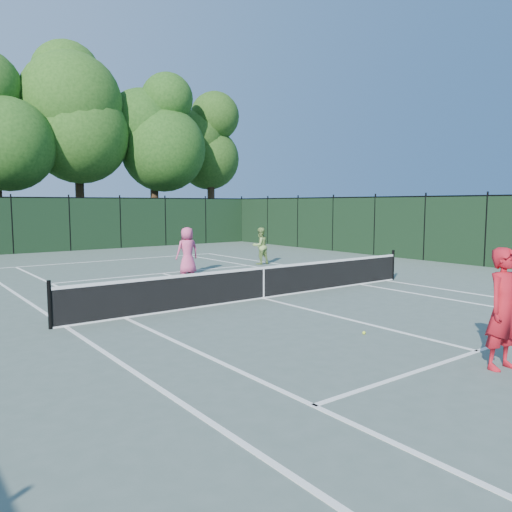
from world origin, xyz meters
TOP-DOWN VIEW (x-y plane):
  - ground at (0.00, 0.00)m, footprint 90.00×90.00m
  - sideline_doubles_left at (-5.49, 0.00)m, footprint 0.10×23.77m
  - sideline_doubles_right at (5.49, 0.00)m, footprint 0.10×23.77m
  - sideline_singles_left at (-4.12, 0.00)m, footprint 0.10×23.77m
  - sideline_singles_right at (4.12, 0.00)m, footprint 0.10×23.77m
  - baseline_far at (0.00, 11.88)m, footprint 10.97×0.10m
  - service_line_near at (0.00, -6.40)m, footprint 8.23×0.10m
  - service_line_far at (0.00, 6.40)m, footprint 8.23×0.10m
  - center_service_line at (0.00, 0.00)m, footprint 0.10×12.80m
  - tennis_net at (0.00, 0.00)m, footprint 11.69×0.09m
  - fence_far at (0.00, 18.00)m, footprint 24.00×0.05m
  - fence_right at (12.00, 0.00)m, footprint 0.05×36.00m
  - tree_3 at (2.00, 22.30)m, footprint 7.00×7.00m
  - tree_4 at (7.00, 21.60)m, footprint 6.20×6.20m
  - tree_5 at (12.00, 22.10)m, footprint 5.80×5.80m
  - coach at (-0.60, -7.14)m, footprint 1.02×0.63m
  - player_pink at (0.74, 5.71)m, footprint 0.92×0.63m
  - player_green at (4.84, 6.47)m, footprint 0.80×0.62m
  - loose_ball_midcourt at (-0.75, -4.36)m, footprint 0.07×0.07m

SIDE VIEW (x-z plane):
  - ground at x=0.00m, z-range 0.00..0.00m
  - sideline_doubles_left at x=-5.49m, z-range 0.00..0.01m
  - sideline_doubles_right at x=5.49m, z-range 0.00..0.01m
  - sideline_singles_left at x=-4.12m, z-range 0.00..0.01m
  - sideline_singles_right at x=4.12m, z-range 0.00..0.01m
  - baseline_far at x=0.00m, z-range 0.00..0.01m
  - service_line_near at x=0.00m, z-range 0.00..0.01m
  - service_line_far at x=0.00m, z-range 0.00..0.01m
  - center_service_line at x=0.00m, z-range 0.00..0.01m
  - loose_ball_midcourt at x=-0.75m, z-range 0.00..0.07m
  - tennis_net at x=0.00m, z-range -0.05..1.01m
  - player_green at x=4.84m, z-range 0.00..1.64m
  - player_pink at x=0.74m, z-range 0.00..1.80m
  - coach at x=-0.60m, z-range 0.00..1.99m
  - fence_far at x=0.00m, z-range 0.00..3.00m
  - fence_right at x=12.00m, z-range 0.00..3.00m
  - tree_5 at x=12.00m, z-range 1.59..13.82m
  - tree_4 at x=7.00m, z-range 1.66..14.63m
  - tree_3 at x=2.00m, z-range 1.78..16.23m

